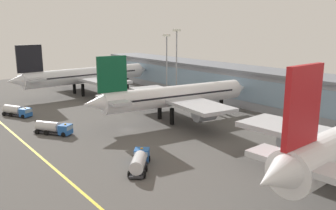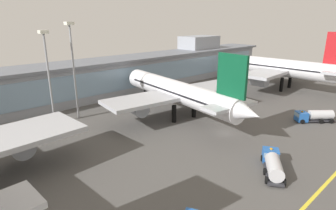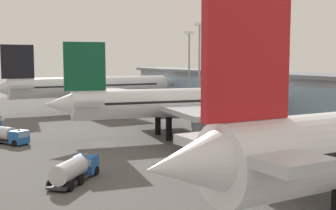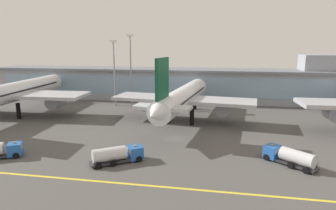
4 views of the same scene
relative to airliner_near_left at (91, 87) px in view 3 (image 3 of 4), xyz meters
name	(u,v)px [view 3 (image 3 of 4)]	position (x,y,z in m)	size (l,w,h in m)	color
ground_plane	(102,143)	(47.97, -12.46, -6.65)	(207.65, 207.65, 0.00)	#514F4C
terminal_building	(307,99)	(49.94, 32.38, -0.52)	(151.32, 14.00, 16.62)	#9399A3
airliner_near_left	(91,87)	(0.00, 0.00, 0.00)	(41.71, 54.62, 18.20)	black
airliner_near_right	(178,103)	(48.00, 2.27, -0.27)	(38.13, 48.35, 17.44)	black
baggage_tug_near	(75,169)	(69.24, -22.70, -5.14)	(8.43, 7.75, 2.90)	black
service_truck_far	(7,135)	(40.74, -27.14, -5.14)	(8.84, 7.11, 2.90)	black
apron_light_mast_west	(189,60)	(23.29, 18.54, 7.55)	(1.80, 1.80, 21.37)	gray
apron_light_mast_centre	(199,56)	(29.08, 18.09, 8.51)	(1.80, 1.80, 23.08)	gray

